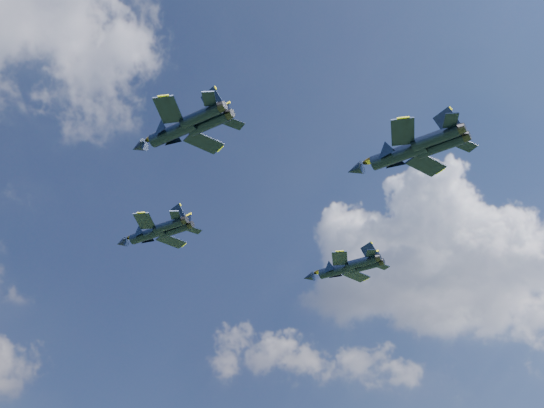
{
  "coord_description": "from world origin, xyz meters",
  "views": [
    {
      "loc": [
        -48.08,
        -61.43,
        9.03
      ],
      "look_at": [
        -1.44,
        6.43,
        65.14
      ],
      "focal_mm": 45.0,
      "sensor_mm": 36.0,
      "label": 1
    }
  ],
  "objects": [
    {
      "name": "jet_lead",
      "position": [
        -12.82,
        24.81,
        65.23
      ],
      "size": [
        10.95,
        14.94,
        3.58
      ],
      "rotation": [
        0.0,
        0.0,
        0.46
      ],
      "color": "black"
    },
    {
      "name": "jet_right",
      "position": [
        17.43,
        15.26,
        63.98
      ],
      "size": [
        11.0,
        14.99,
        3.6
      ],
      "rotation": [
        0.0,
        0.0,
        0.46
      ],
      "color": "black"
    },
    {
      "name": "jet_left",
      "position": [
        -21.79,
        -0.98,
        63.79
      ],
      "size": [
        11.46,
        15.77,
        3.76
      ],
      "rotation": [
        0.0,
        0.0,
        0.42
      ],
      "color": "black"
    },
    {
      "name": "jet_slot",
      "position": [
        7.05,
        -10.78,
        66.79
      ],
      "size": [
        13.31,
        18.34,
        4.37
      ],
      "rotation": [
        0.0,
        0.0,
        0.41
      ],
      "color": "black"
    }
  ]
}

